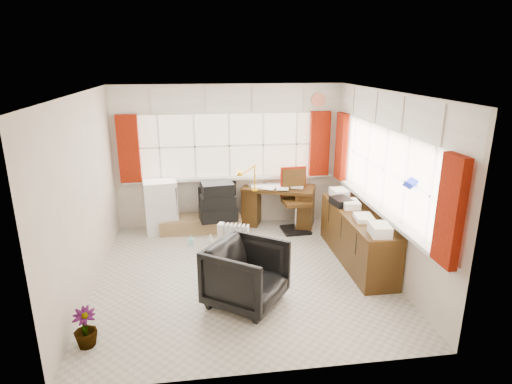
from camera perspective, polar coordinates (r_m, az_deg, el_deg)
ground at (r=6.14m, az=-1.80°, el=-10.88°), size 4.00×4.00×0.00m
room_walls at (r=5.59m, az=-1.95°, el=2.80°), size 4.00×4.00×4.00m
window_back at (r=7.60m, az=-3.47°, el=2.40°), size 3.70×0.12×3.60m
window_right at (r=6.25m, az=16.14°, el=-1.61°), size 0.12×3.70×3.60m
curtains at (r=6.64m, az=5.19°, el=4.68°), size 3.83×3.83×1.15m
overhead_cabinets at (r=6.57m, az=5.75°, el=11.57°), size 3.98×3.98×0.48m
desk at (r=7.73m, az=3.02°, el=-1.53°), size 1.39×1.02×0.76m
desk_lamp at (r=7.31m, az=-0.18°, el=2.62°), size 0.17×0.15×0.47m
task_chair at (r=7.50m, az=5.16°, el=-0.70°), size 0.49×0.52×1.11m
office_chair at (r=5.30m, az=-1.31°, el=-10.93°), size 1.18×1.18×0.78m
radiator at (r=6.34m, az=-2.75°, el=-7.40°), size 0.44×0.29×0.61m
credenza at (r=6.53m, az=13.30°, el=-5.75°), size 0.50×2.00×0.85m
file_tray at (r=6.70m, az=11.29°, el=-1.25°), size 0.32×0.38×0.11m
tv_bench at (r=7.62m, az=-7.35°, el=-4.17°), size 1.40×0.50×0.25m
crt_tv at (r=7.66m, az=-5.05°, el=-0.77°), size 0.71×0.67×0.55m
hifi_stack at (r=7.31m, az=-5.10°, el=-1.43°), size 0.67×0.47×0.66m
mini_fridge at (r=7.61m, az=-12.57°, el=-1.78°), size 0.62×0.62×0.92m
spray_bottle_a at (r=6.78m, az=-6.07°, el=-6.78°), size 0.12×0.13×0.29m
spray_bottle_b at (r=7.05m, az=-8.66°, el=-6.39°), size 0.08×0.09×0.18m
flower_vase at (r=5.01m, az=-21.84°, el=-16.48°), size 0.28×0.28×0.43m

